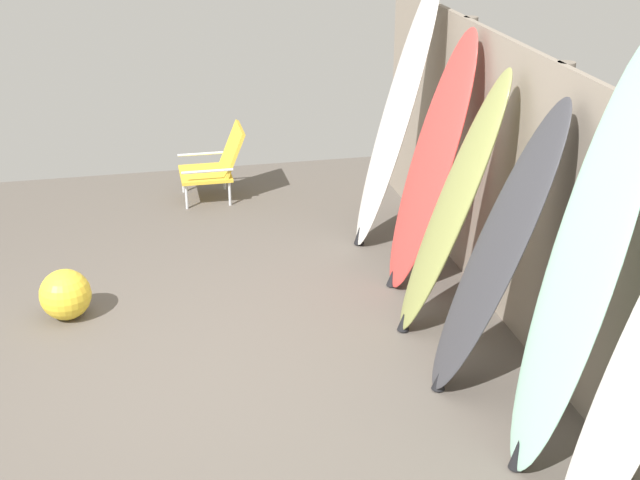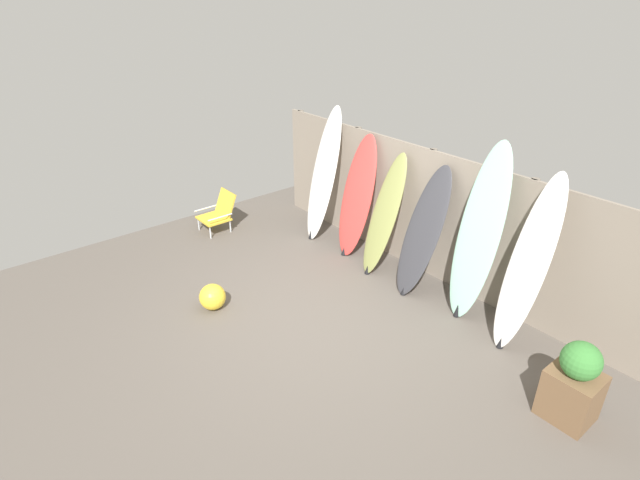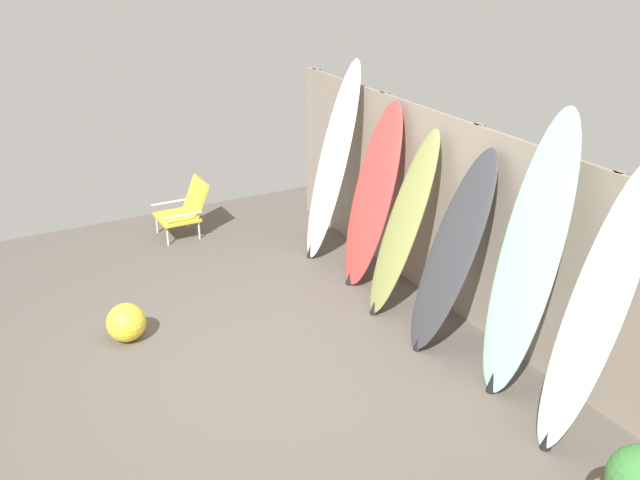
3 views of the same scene
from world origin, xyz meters
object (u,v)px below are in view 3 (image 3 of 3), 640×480
object	(u,v)px
surfboard_seafoam_4	(528,260)
beach_ball	(126,323)
surfboard_white_0	(332,163)
beach_chair	(186,208)
surfboard_olive_2	(403,225)
surfboard_charcoal_3	(452,253)
surfboard_red_1	(373,196)
surfboard_white_5	(594,313)

from	to	relation	value
surfboard_seafoam_4	beach_ball	size ratio (longest dim) A/B	6.47
surfboard_white_0	beach_chair	xyz separation A→B (m)	(-1.26, -1.24, -0.71)
surfboard_olive_2	surfboard_seafoam_4	size ratio (longest dim) A/B	0.78
surfboard_olive_2	beach_ball	xyz separation A→B (m)	(-0.65, -2.42, -0.68)
surfboard_olive_2	surfboard_seafoam_4	distance (m)	1.48
surfboard_white_0	surfboard_olive_2	world-z (taller)	surfboard_white_0
beach_ball	surfboard_charcoal_3	bearing A→B (deg)	60.88
surfboard_olive_2	beach_ball	bearing A→B (deg)	-104.99
surfboard_red_1	beach_ball	bearing A→B (deg)	-90.35
surfboard_seafoam_4	beach_chair	xyz separation A→B (m)	(-4.10, -1.27, -0.76)
surfboard_charcoal_3	beach_ball	world-z (taller)	surfboard_charcoal_3
surfboard_seafoam_4	surfboard_red_1	bearing A→B (deg)	-179.89
surfboard_red_1	beach_chair	distance (m)	2.44
surfboard_olive_2	surfboard_white_5	bearing A→B (deg)	0.25
surfboard_white_5	beach_chair	size ratio (longest dim) A/B	3.14
surfboard_white_0	surfboard_white_5	size ratio (longest dim) A/B	1.03
surfboard_red_1	beach_ball	xyz separation A→B (m)	(-0.02, -2.49, -0.73)
surfboard_olive_2	surfboard_charcoal_3	bearing A→B (deg)	0.05
surfboard_charcoal_3	surfboard_seafoam_4	world-z (taller)	surfboard_seafoam_4
surfboard_olive_2	beach_chair	world-z (taller)	surfboard_olive_2
surfboard_red_1	surfboard_seafoam_4	distance (m)	2.10
surfboard_charcoal_3	surfboard_white_5	size ratio (longest dim) A/B	0.84
surfboard_charcoal_3	surfboard_seafoam_4	size ratio (longest dim) A/B	0.78
surfboard_red_1	surfboard_olive_2	size ratio (longest dim) A/B	1.06
surfboard_white_0	surfboard_red_1	bearing A→B (deg)	1.94
surfboard_white_5	beach_ball	world-z (taller)	surfboard_white_5
surfboard_white_0	surfboard_olive_2	xyz separation A→B (m)	(1.39, -0.05, -0.19)
surfboard_white_0	surfboard_seafoam_4	size ratio (longest dim) A/B	0.95
surfboard_white_0	beach_ball	xyz separation A→B (m)	(0.74, -2.46, -0.87)
surfboard_white_5	surfboard_charcoal_3	bearing A→B (deg)	-179.65
surfboard_charcoal_3	beach_chair	size ratio (longest dim) A/B	2.65
surfboard_red_1	surfboard_white_5	distance (m)	2.79
surfboard_red_1	surfboard_charcoal_3	world-z (taller)	surfboard_red_1
surfboard_seafoam_4	beach_ball	xyz separation A→B (m)	(-2.11, -2.49, -0.91)
surfboard_olive_2	beach_ball	distance (m)	2.59
surfboard_red_1	surfboard_charcoal_3	size ratio (longest dim) A/B	1.06
surfboard_white_0	surfboard_charcoal_3	world-z (taller)	surfboard_white_0
surfboard_olive_2	surfboard_white_5	distance (m)	2.16
surfboard_white_0	beach_chair	distance (m)	1.90
beach_chair	surfboard_seafoam_4	bearing A→B (deg)	-6.73
surfboard_olive_2	surfboard_white_5	world-z (taller)	surfboard_white_5
surfboard_charcoal_3	surfboard_white_5	world-z (taller)	surfboard_white_5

